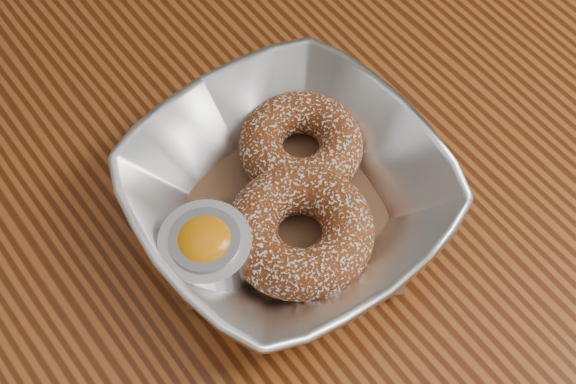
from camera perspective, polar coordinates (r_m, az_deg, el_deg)
table at (r=0.67m, az=3.69°, el=-4.81°), size 1.20×0.80×0.75m
serving_bowl at (r=0.55m, az=-0.00°, el=-0.22°), size 0.21×0.21×0.05m
parchment at (r=0.57m, az=-0.00°, el=-1.07°), size 0.20×0.20×0.00m
donut_back at (r=0.57m, az=0.93°, el=3.33°), size 0.11×0.11×0.03m
donut_front at (r=0.54m, az=0.87°, el=-2.78°), size 0.10×0.10×0.04m
ramekin at (r=0.53m, az=-5.79°, el=-4.29°), size 0.06×0.06×0.05m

